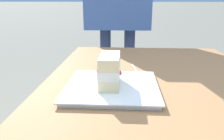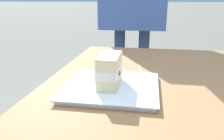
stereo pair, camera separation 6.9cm
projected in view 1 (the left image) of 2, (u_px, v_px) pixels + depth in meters
The scene contains 3 objects.
dessert_plate at pixel (112, 87), 0.71m from camera, with size 0.28×0.28×0.02m.
cake_slice at pixel (110, 70), 0.69m from camera, with size 0.13×0.07×0.09m.
dessert_fork at pixel (137, 72), 0.87m from camera, with size 0.17×0.04×0.01m.
Camera 1 is at (-0.45, 0.11, 1.04)m, focal length 36.92 mm.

